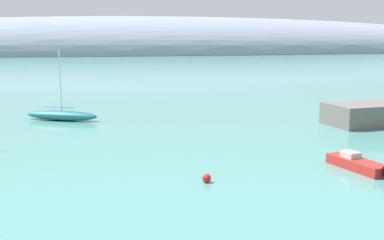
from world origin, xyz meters
name	(u,v)px	position (x,y,z in m)	size (l,w,h in m)	color
distant_ridge	(149,53)	(17.52, 216.74, 0.00)	(390.39, 57.74, 32.73)	gray
sailboat_teal_near_shore	(62,115)	(-13.04, 42.71, 0.55)	(7.97, 4.95, 7.43)	#1E6B70
motorboat_red_foreground	(357,164)	(7.47, 18.46, 0.38)	(2.52, 5.33, 1.08)	red
mooring_buoy_red	(207,178)	(-3.27, 17.54, 0.28)	(0.55, 0.55, 0.55)	red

